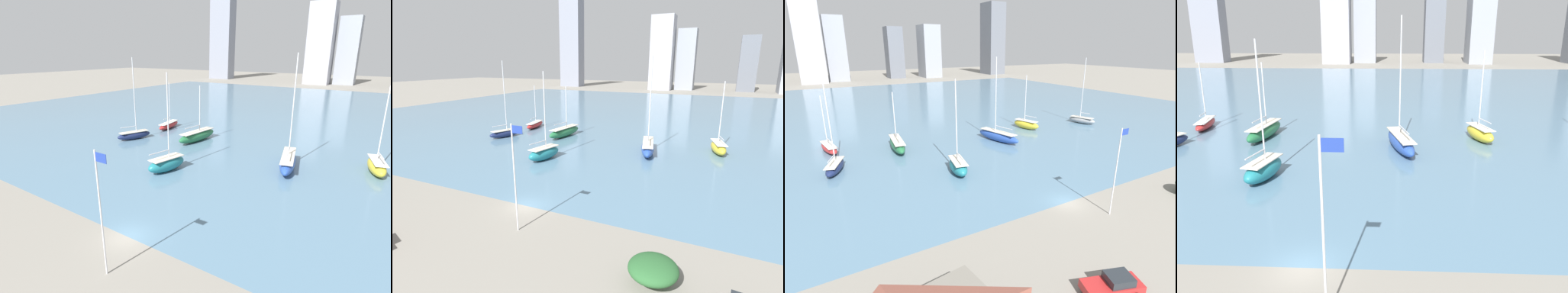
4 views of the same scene
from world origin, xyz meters
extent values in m
plane|color=gray|center=(0.00, 0.00, 0.00)|extent=(500.00, 500.00, 0.00)
cube|color=slate|center=(0.00, 70.00, 0.00)|extent=(180.00, 140.00, 0.00)
cylinder|color=silver|center=(2.32, -4.57, 5.25)|extent=(0.14, 0.14, 10.49)
cube|color=#1E3899|center=(2.94, -4.57, 9.99)|extent=(1.10, 0.03, 0.70)
cylinder|color=#4C3823|center=(15.88, -6.58, 0.31)|extent=(0.66, 0.66, 0.61)
ellipsoid|color=#285B2D|center=(15.88, -6.58, 1.33)|extent=(3.65, 3.65, 1.43)
cube|color=gray|center=(-84.14, 170.83, 30.24)|extent=(14.37, 9.27, 60.48)
cube|color=slate|center=(-83.12, 172.24, 13.84)|extent=(7.88, 7.74, 27.68)
cube|color=#9E9EA8|center=(-20.44, 165.89, 21.42)|extent=(12.99, 10.76, 42.83)
cube|color=#8E939E|center=(-7.20, 172.32, 17.70)|extent=(10.54, 8.74, 35.40)
cube|color=slate|center=(26.49, 175.13, 15.34)|extent=(9.48, 10.68, 30.69)
ellipsoid|color=#1E757F|center=(-7.71, 15.58, 1.06)|extent=(3.70, 6.93, 2.11)
cube|color=beige|center=(-7.71, 15.58, 2.06)|extent=(3.03, 5.68, 0.10)
cube|color=#2D2D33|center=(-7.71, 15.58, 0.48)|extent=(0.40, 1.19, 0.95)
cylinder|color=silver|center=(-7.61, 16.06, 8.28)|extent=(0.18, 0.18, 12.34)
cylinder|color=silver|center=(-7.98, 14.30, 3.21)|extent=(0.87, 3.55, 0.14)
ellipsoid|color=#284CA8|center=(7.07, 26.72, 1.04)|extent=(4.69, 11.20, 2.08)
cube|color=beige|center=(7.07, 26.72, 2.03)|extent=(3.85, 9.19, 0.10)
cube|color=#2D2D33|center=(7.07, 26.72, 0.47)|extent=(0.61, 1.96, 0.94)
cylinder|color=silver|center=(6.88, 27.52, 9.56)|extent=(0.18, 0.18, 14.94)
cylinder|color=silver|center=(7.41, 25.27, 3.18)|extent=(1.20, 4.54, 0.14)
ellipsoid|color=#B72828|center=(-24.28, 36.99, 0.71)|extent=(3.26, 8.33, 1.41)
cube|color=silver|center=(-24.28, 36.99, 1.36)|extent=(2.67, 6.83, 0.10)
cube|color=#2D2D33|center=(-24.28, 36.99, 0.32)|extent=(0.39, 1.47, 0.63)
cylinder|color=silver|center=(-24.37, 37.59, 5.95)|extent=(0.18, 0.18, 9.07)
cylinder|color=silver|center=(-24.14, 36.18, 2.51)|extent=(0.60, 2.86, 0.14)
ellipsoid|color=#19234C|center=(-24.36, 25.67, 0.79)|extent=(4.37, 7.41, 1.58)
cube|color=beige|center=(-24.36, 25.67, 1.53)|extent=(3.59, 6.08, 0.10)
cube|color=#2D2D33|center=(-24.36, 25.67, 0.36)|extent=(0.60, 1.26, 0.71)
cylinder|color=silver|center=(-24.17, 26.17, 8.88)|extent=(0.18, 0.18, 14.60)
cylinder|color=silver|center=(-24.76, 24.60, 2.68)|extent=(1.31, 3.20, 0.14)
ellipsoid|color=#236B3D|center=(-12.80, 31.66, 1.03)|extent=(3.47, 10.66, 2.05)
cube|color=beige|center=(-12.80, 31.66, 2.00)|extent=(2.85, 8.74, 0.10)
cube|color=#2D2D33|center=(-12.80, 31.66, 0.46)|extent=(0.37, 1.89, 0.92)
cylinder|color=silver|center=(-12.71, 32.44, 6.49)|extent=(0.18, 0.18, 8.88)
cylinder|color=silver|center=(-12.95, 30.26, 3.15)|extent=(0.63, 4.38, 0.14)
ellipsoid|color=yellow|center=(18.57, 31.91, 1.02)|extent=(3.88, 7.34, 2.04)
cube|color=silver|center=(18.57, 31.91, 1.99)|extent=(3.19, 6.02, 0.10)
cube|color=#2D2D33|center=(18.57, 31.91, 0.46)|extent=(0.48, 1.26, 0.92)
cylinder|color=silver|center=(18.43, 32.42, 7.36)|extent=(0.18, 0.18, 10.64)
cylinder|color=silver|center=(18.86, 30.82, 3.14)|extent=(1.00, 3.24, 0.14)
camera|label=1|loc=(19.54, -17.61, 17.03)|focal=28.00mm
camera|label=2|loc=(19.56, -25.58, 15.58)|focal=28.00mm
camera|label=3|loc=(-26.88, -24.39, 18.82)|focal=28.00mm
camera|label=4|loc=(5.66, -21.71, 15.18)|focal=35.00mm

